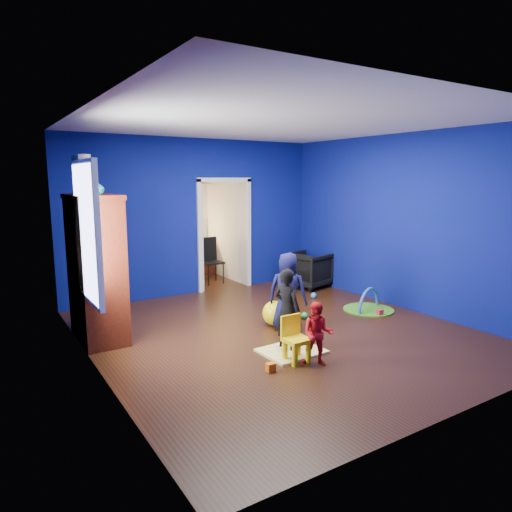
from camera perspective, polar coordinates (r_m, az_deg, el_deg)
floor at (r=6.59m, az=2.95°, el=-9.52°), size 5.00×5.50×0.01m
ceiling at (r=6.27m, az=3.18°, el=16.40°), size 5.00×5.50×0.01m
wall_back at (r=8.65m, az=-7.54°, el=4.84°), size 5.00×0.02×2.90m
wall_front at (r=4.34m, az=24.47°, el=-0.66°), size 5.00×0.02×2.90m
wall_left at (r=5.25m, az=-19.87°, el=1.27°), size 0.02×5.50×2.90m
wall_right at (r=7.96m, az=17.96°, el=4.05°), size 0.02×5.50×2.90m
alcove at (r=9.71m, az=-6.46°, el=4.19°), size 1.00×1.75×2.50m
armchair at (r=9.22m, az=6.54°, el=-1.72°), size 0.95×0.93×0.71m
child_black at (r=5.80m, az=3.94°, el=-6.71°), size 0.34×0.44×1.06m
child_navy at (r=6.57m, az=3.99°, el=-4.44°), size 0.64×0.65×1.13m
toddler_red at (r=5.43m, az=7.71°, el=-9.61°), size 0.47×0.46×0.76m
vase at (r=6.06m, az=-19.30°, el=8.10°), size 0.21×0.21×0.19m
potted_plant at (r=6.57m, az=-20.41°, el=9.43°), size 0.34×0.34×0.49m
tv_armoire at (r=6.46m, az=-19.37°, el=-1.44°), size 0.58×1.14×1.96m
crt_tv at (r=6.47m, az=-19.05°, el=-1.06°), size 0.46×0.70×0.54m
yellow_blanket at (r=5.89m, az=4.47°, el=-11.76°), size 0.77×0.63×0.03m
hopper_ball at (r=6.84m, az=2.37°, el=-7.16°), size 0.37×0.37×0.37m
kid_chair at (r=5.53m, az=5.11°, el=-10.61°), size 0.28×0.28×0.50m
play_mat at (r=7.86m, az=13.87°, el=-6.53°), size 0.82×0.82×0.02m
toy_arch at (r=7.86m, az=13.88°, el=-6.46°), size 0.72×0.29×0.74m
window_left at (r=5.58m, az=-20.56°, el=2.74°), size 0.03×0.95×1.55m
curtain at (r=6.17m, az=-20.40°, el=0.54°), size 0.14×0.42×2.40m
doorway at (r=8.95m, az=-3.99°, el=2.49°), size 1.16×0.10×2.10m
study_desk at (r=10.39m, az=-7.89°, el=-0.35°), size 0.88×0.44×0.75m
desk_monitor at (r=10.42m, az=-8.23°, el=2.87°), size 0.40×0.05×0.32m
desk_lamp at (r=10.26m, az=-9.52°, el=2.62°), size 0.14×0.14×0.14m
folding_chair at (r=9.52m, az=-5.52°, el=-0.69°), size 0.40×0.40×0.92m
book_shelf at (r=10.34m, az=-8.36°, el=8.76°), size 0.88×0.24×0.04m
toy_0 at (r=7.59m, az=15.20°, el=-6.86°), size 0.10×0.08×0.10m
toy_1 at (r=8.44m, az=7.22°, el=-4.89°), size 0.11×0.11×0.11m
toy_2 at (r=5.32m, az=1.85°, el=-13.74°), size 0.10×0.08×0.10m
toy_3 at (r=7.21m, az=6.06°, el=-7.40°), size 0.11×0.11×0.11m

